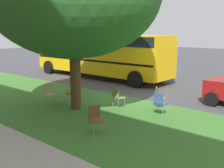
{
  "coord_description": "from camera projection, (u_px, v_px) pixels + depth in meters",
  "views": [
    {
      "loc": [
        -7.66,
        10.5,
        3.13
      ],
      "look_at": [
        -0.03,
        1.76,
        0.9
      ],
      "focal_mm": 44.3,
      "sensor_mm": 36.0,
      "label": 1
    }
  ],
  "objects": [
    {
      "name": "ground",
      "position": [
        135.0,
        97.0,
        13.31
      ],
      "size": [
        80.0,
        80.0,
        0.0
      ],
      "primitive_type": "plane",
      "color": "#424247"
    },
    {
      "name": "grass_verge",
      "position": [
        88.0,
        111.0,
        10.94
      ],
      "size": [
        48.0,
        6.0,
        0.01
      ],
      "primitive_type": "cube",
      "color": "#3D752D",
      "rests_on": "ground"
    },
    {
      "name": "chair_0",
      "position": [
        49.0,
        92.0,
        11.95
      ],
      "size": [
        0.51,
        0.51,
        0.88
      ],
      "color": "beige",
      "rests_on": "ground"
    },
    {
      "name": "chair_1",
      "position": [
        160.0,
        102.0,
        10.32
      ],
      "size": [
        0.44,
        0.44,
        0.88
      ],
      "color": "#335184",
      "rests_on": "ground"
    },
    {
      "name": "chair_2",
      "position": [
        158.0,
        96.0,
        11.31
      ],
      "size": [
        0.57,
        0.57,
        0.88
      ],
      "color": "olive",
      "rests_on": "ground"
    },
    {
      "name": "chair_3",
      "position": [
        72.0,
        91.0,
        12.17
      ],
      "size": [
        0.56,
        0.57,
        0.88
      ],
      "color": "brown",
      "rests_on": "ground"
    },
    {
      "name": "chair_4",
      "position": [
        117.0,
        96.0,
        11.32
      ],
      "size": [
        0.49,
        0.49,
        0.88
      ],
      "color": "olive",
      "rests_on": "ground"
    },
    {
      "name": "chair_5",
      "position": [
        96.0,
        118.0,
        8.46
      ],
      "size": [
        0.54,
        0.53,
        0.88
      ],
      "color": "brown",
      "rests_on": "ground"
    },
    {
      "name": "school_bus",
      "position": [
        99.0,
        52.0,
        18.7
      ],
      "size": [
        10.4,
        2.8,
        2.88
      ],
      "color": "yellow",
      "rests_on": "ground"
    }
  ]
}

